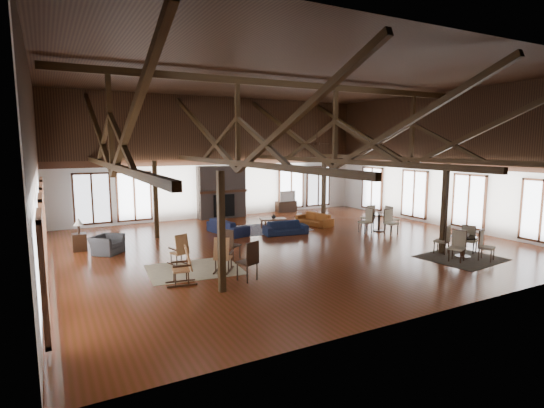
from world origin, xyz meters
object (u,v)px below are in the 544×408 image
sofa_orange (314,219)px  coffee_table (273,220)px  armchair (107,245)px  sofa_navy_left (228,226)px  sofa_navy_front (286,228)px  tv_console (286,206)px  cafe_table_near (464,243)px  cafe_table_far (379,219)px

sofa_orange → coffee_table: (-2.02, 0.25, 0.11)m
armchair → sofa_orange: bearing=-42.7°
sofa_navy_left → armchair: 4.96m
sofa_navy_front → tv_console: bearing=67.8°
sofa_navy_left → coffee_table: (2.21, 0.14, 0.07)m
sofa_navy_left → cafe_table_near: 8.92m
sofa_orange → coffee_table: bearing=-106.7°
sofa_orange → armchair: (-9.07, -0.96, 0.04)m
sofa_navy_left → cafe_table_far: cafe_table_far is taller
sofa_navy_front → cafe_table_near: size_ratio=0.95×
sofa_navy_front → sofa_orange: 2.45m
sofa_orange → coffee_table: sofa_orange is taller
armchair → cafe_table_far: 10.84m
sofa_navy_front → coffee_table: 1.39m
sofa_orange → armchair: armchair is taller
sofa_orange → cafe_table_far: bearing=24.5°
tv_console → cafe_table_near: bearing=-87.9°
armchair → cafe_table_near: bearing=-79.1°
sofa_orange → tv_console: size_ratio=1.60×
tv_console → sofa_navy_left: bearing=-142.6°
cafe_table_near → cafe_table_far: cafe_table_far is taller
cafe_table_near → armchair: bearing=149.7°
coffee_table → sofa_orange: bearing=11.3°
cafe_table_near → tv_console: cafe_table_near is taller
coffee_table → tv_console: 4.65m
sofa_navy_left → cafe_table_near: size_ratio=1.09×
tv_console → armchair: bearing=-153.6°
sofa_navy_front → sofa_orange: bearing=35.6°
sofa_orange → coffee_table: size_ratio=1.48×
sofa_navy_front → sofa_navy_left: 2.40m
sofa_navy_front → armchair: bearing=-173.2°
sofa_navy_left → tv_console: bearing=-64.4°
sofa_navy_front → sofa_navy_left: size_ratio=0.87×
sofa_navy_left → armchair: armchair is taller
sofa_navy_left → cafe_table_far: bearing=-125.2°
armchair → sofa_navy_left: bearing=-36.3°
sofa_navy_front → cafe_table_near: bearing=-51.8°
sofa_navy_left → armchair: (-4.85, -1.07, 0.01)m
coffee_table → cafe_table_near: 7.90m
sofa_orange → tv_console: (0.80, 3.94, 0.02)m
cafe_table_near → cafe_table_far: (0.47, 4.52, 0.02)m
coffee_table → tv_console: bearing=71.1°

